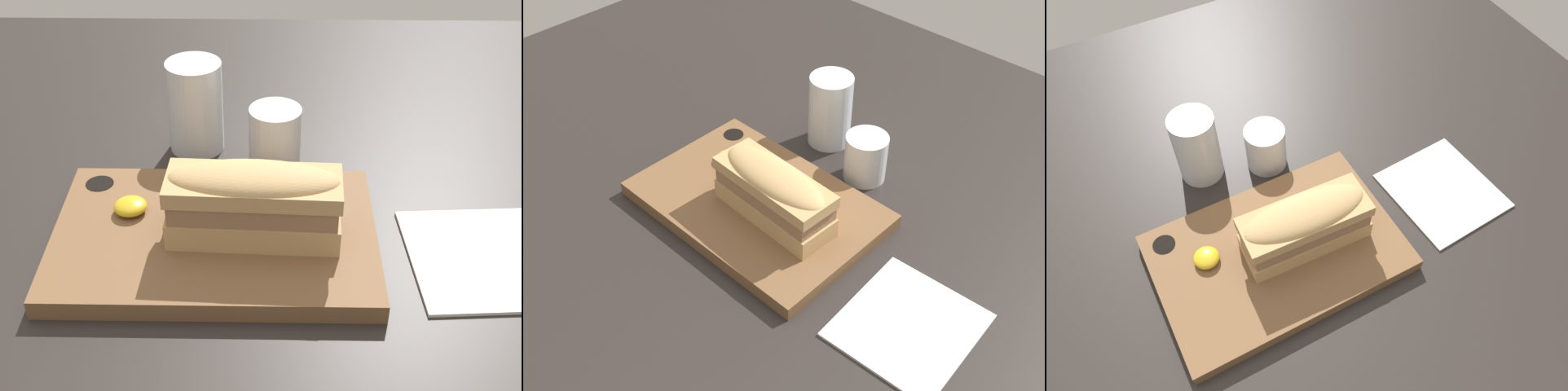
{
  "view_description": "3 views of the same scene",
  "coord_description": "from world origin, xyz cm",
  "views": [
    {
      "loc": [
        7.63,
        -68.58,
        55.16
      ],
      "look_at": [
        6.54,
        -3.6,
        8.64
      ],
      "focal_mm": 50.0,
      "sensor_mm": 36.0,
      "label": 1
    },
    {
      "loc": [
        55.86,
        -55.07,
        70.99
      ],
      "look_at": [
        7.23,
        -4.36,
        8.72
      ],
      "focal_mm": 45.0,
      "sensor_mm": 36.0,
      "label": 2
    },
    {
      "loc": [
        -13.0,
        -40.23,
        71.2
      ],
      "look_at": [
        8.14,
        -1.19,
        9.94
      ],
      "focal_mm": 35.0,
      "sensor_mm": 36.0,
      "label": 3
    }
  ],
  "objects": [
    {
      "name": "mustard_dollop",
      "position": [
        -8.69,
        -0.99,
        5.04
      ],
      "size": [
        3.86,
        3.86,
        1.55
      ],
      "color": "gold",
      "rests_on": "serving_board"
    },
    {
      "name": "sandwich",
      "position": [
        5.79,
        -4.9,
        8.98
      ],
      "size": [
        19.29,
        7.98,
        8.75
      ],
      "rotation": [
        0.0,
        0.0,
        -0.04
      ],
      "color": "tan",
      "rests_on": "serving_board"
    },
    {
      "name": "water_glass",
      "position": [
        -2.59,
        17.23,
        7.48
      ],
      "size": [
        7.42,
        7.42,
        12.65
      ],
      "color": "silver",
      "rests_on": "dining_table"
    },
    {
      "name": "napkin",
      "position": [
        31.38,
        -6.22,
        2.2
      ],
      "size": [
        17.25,
        18.49,
        0.4
      ],
      "rotation": [
        0.0,
        0.0,
        0.06
      ],
      "color": "white",
      "rests_on": "dining_table"
    },
    {
      "name": "wine_glass",
      "position": [
        8.13,
        13.69,
        5.57
      ],
      "size": [
        6.92,
        6.92,
        7.93
      ],
      "color": "silver",
      "rests_on": "dining_table"
    },
    {
      "name": "dining_table",
      "position": [
        0.0,
        0.0,
        1.0
      ],
      "size": [
        150.72,
        127.1,
        2.0
      ],
      "color": "#282321",
      "rests_on": "ground"
    },
    {
      "name": "serving_board",
      "position": [
        1.23,
        -4.11,
        3.14
      ],
      "size": [
        36.52,
        24.56,
        2.33
      ],
      "color": "brown",
      "rests_on": "dining_table"
    }
  ]
}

